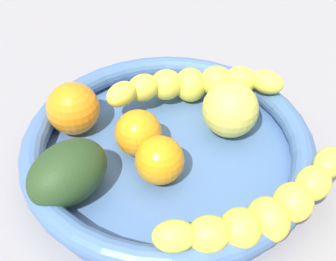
% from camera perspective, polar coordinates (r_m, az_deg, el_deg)
% --- Properties ---
extents(kitchen_counter, '(1.20, 1.20, 0.03)m').
position_cam_1_polar(kitchen_counter, '(0.51, 0.00, -5.04)').
color(kitchen_counter, gray).
rests_on(kitchen_counter, ground).
extents(fruit_bowl, '(0.32, 0.32, 0.04)m').
position_cam_1_polar(fruit_bowl, '(0.48, 0.00, -2.09)').
color(fruit_bowl, '#46699E').
rests_on(fruit_bowl, kitchen_counter).
extents(banana_draped_left, '(0.15, 0.17, 0.05)m').
position_cam_1_polar(banana_draped_left, '(0.53, 3.20, 6.11)').
color(banana_draped_left, yellow).
rests_on(banana_draped_left, fruit_bowl).
extents(banana_draped_right, '(0.20, 0.12, 0.05)m').
position_cam_1_polar(banana_draped_right, '(0.41, 12.67, -10.28)').
color(banana_draped_right, yellow).
rests_on(banana_draped_right, fruit_bowl).
extents(orange_front, '(0.05, 0.05, 0.05)m').
position_cam_1_polar(orange_front, '(0.44, -1.10, -3.95)').
color(orange_front, orange).
rests_on(orange_front, fruit_bowl).
extents(orange_mid_left, '(0.06, 0.06, 0.06)m').
position_cam_1_polar(orange_mid_left, '(0.51, -12.42, 2.86)').
color(orange_mid_left, orange).
rests_on(orange_mid_left, fruit_bowl).
extents(orange_mid_right, '(0.05, 0.05, 0.05)m').
position_cam_1_polar(orange_mid_right, '(0.47, -3.95, -0.34)').
color(orange_mid_right, orange).
rests_on(orange_mid_right, fruit_bowl).
extents(avocado_dark, '(0.09, 0.08, 0.06)m').
position_cam_1_polar(avocado_dark, '(0.44, -13.10, -5.47)').
color(avocado_dark, '#26401E').
rests_on(avocado_dark, fruit_bowl).
extents(apple_yellow, '(0.06, 0.06, 0.06)m').
position_cam_1_polar(apple_yellow, '(0.49, 8.24, 2.77)').
color(apple_yellow, '#D5CA51').
rests_on(apple_yellow, fruit_bowl).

